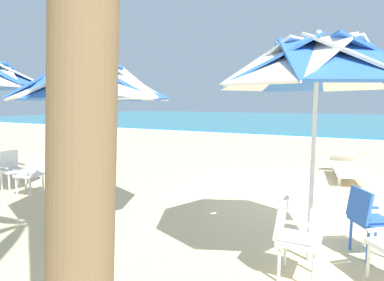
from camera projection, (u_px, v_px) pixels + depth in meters
ground_plane at (306, 197)px, 6.56m from camera, size 80.00×80.00×0.00m
sea at (347, 120)px, 32.99m from camera, size 80.00×36.00×0.10m
surf_foam at (337, 139)px, 16.87m from camera, size 80.00×0.70×0.01m
beach_umbrella_0 at (317, 66)px, 3.64m from camera, size 2.40×2.40×2.75m
plastic_chair_1 at (293, 234)px, 3.50m from camera, size 0.47×0.44×0.87m
plastic_chair_2 at (368, 217)px, 4.00m from camera, size 0.63×0.61×0.87m
beach_umbrella_1 at (91, 84)px, 4.82m from camera, size 2.42×2.42×2.60m
plastic_chair_3 at (73, 183)px, 5.68m from camera, size 0.53×0.50×0.87m
plastic_chair_4 at (76, 212)px, 4.19m from camera, size 0.55×0.57×0.87m
plastic_chair_6 at (32, 172)px, 6.59m from camera, size 0.54×0.52×0.87m
plastic_chair_7 at (11, 168)px, 7.04m from camera, size 0.53×0.50×0.87m
sun_lounger_1 at (347, 167)px, 8.12m from camera, size 0.95×2.22×0.62m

